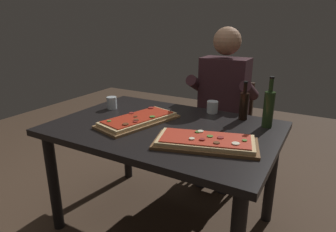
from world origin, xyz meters
name	(u,v)px	position (x,y,z in m)	size (l,w,h in m)	color
ground_plane	(165,223)	(0.00, 0.00, 0.00)	(6.40, 6.40, 0.00)	#4C3828
dining_table	(164,139)	(0.00, 0.00, 0.64)	(1.40, 0.96, 0.74)	black
pizza_rectangular_front	(206,141)	(0.35, -0.15, 0.76)	(0.60, 0.41, 0.05)	brown
pizza_rectangular_left	(138,120)	(-0.17, -0.04, 0.76)	(0.38, 0.59, 0.05)	olive
wine_bottle_dark	(269,108)	(0.57, 0.30, 0.86)	(0.06, 0.06, 0.32)	#233819
oil_bottle_amber	(244,105)	(0.40, 0.37, 0.84)	(0.06, 0.06, 0.26)	black
tumbler_near_camera	(212,108)	(0.16, 0.41, 0.78)	(0.08, 0.08, 0.09)	silver
tumbler_far_side	(112,104)	(-0.53, 0.13, 0.78)	(0.08, 0.08, 0.09)	silver
diner_chair	(225,126)	(0.12, 0.86, 0.49)	(0.44, 0.44, 0.87)	#3D2B1E
seated_diner	(222,101)	(0.12, 0.74, 0.74)	(0.53, 0.41, 1.33)	#23232D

